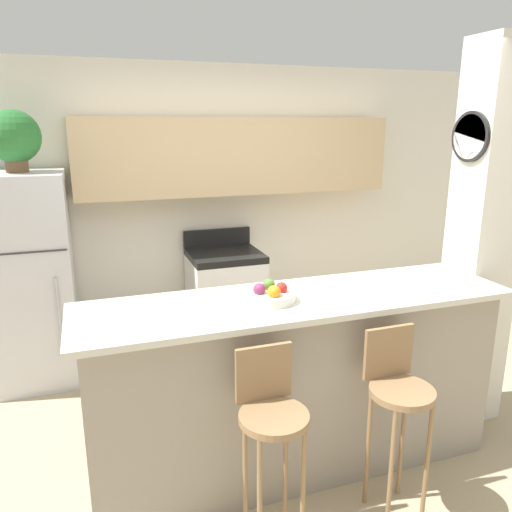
% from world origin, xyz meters
% --- Properties ---
extents(ground_plane, '(14.00, 14.00, 0.00)m').
position_xyz_m(ground_plane, '(0.00, 0.00, 0.00)').
color(ground_plane, tan).
extents(wall_back, '(5.60, 0.38, 2.55)m').
position_xyz_m(wall_back, '(0.10, 2.04, 1.47)').
color(wall_back, silver).
rests_on(wall_back, ground_plane).
extents(pillar_right, '(0.38, 0.32, 2.55)m').
position_xyz_m(pillar_right, '(1.40, 0.16, 1.28)').
color(pillar_right, silver).
rests_on(pillar_right, ground_plane).
extents(counter_bar, '(2.48, 0.65, 1.09)m').
position_xyz_m(counter_bar, '(0.00, 0.00, 0.55)').
color(counter_bar, gray).
rests_on(counter_bar, ground_plane).
extents(refrigerator, '(0.64, 0.71, 1.68)m').
position_xyz_m(refrigerator, '(-1.54, 1.71, 0.84)').
color(refrigerator, silver).
rests_on(refrigerator, ground_plane).
extents(stove_range, '(0.64, 0.59, 1.07)m').
position_xyz_m(stove_range, '(0.07, 1.78, 0.46)').
color(stove_range, white).
rests_on(stove_range, ground_plane).
extents(bar_stool_left, '(0.33, 0.33, 1.02)m').
position_xyz_m(bar_stool_left, '(-0.35, -0.49, 0.68)').
color(bar_stool_left, olive).
rests_on(bar_stool_left, ground_plane).
extents(bar_stool_right, '(0.33, 0.33, 1.02)m').
position_xyz_m(bar_stool_right, '(0.35, -0.49, 0.68)').
color(bar_stool_right, olive).
rests_on(bar_stool_right, ground_plane).
extents(potted_plant_on_fridge, '(0.39, 0.39, 0.46)m').
position_xyz_m(potted_plant_on_fridge, '(-1.54, 1.72, 1.93)').
color(potted_plant_on_fridge, brown).
rests_on(potted_plant_on_fridge, refrigerator).
extents(fruit_bowl, '(0.27, 0.27, 0.11)m').
position_xyz_m(fruit_bowl, '(-0.17, -0.01, 1.13)').
color(fruit_bowl, silver).
rests_on(fruit_bowl, counter_bar).
extents(trash_bin, '(0.28, 0.28, 0.38)m').
position_xyz_m(trash_bin, '(-1.00, 1.47, 0.19)').
color(trash_bin, black).
rests_on(trash_bin, ground_plane).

